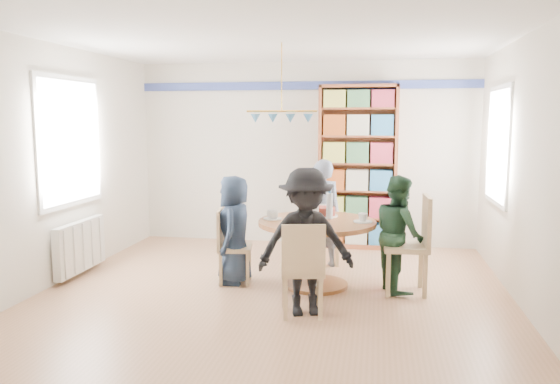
% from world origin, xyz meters
% --- Properties ---
extents(ground, '(5.00, 5.00, 0.00)m').
position_xyz_m(ground, '(0.00, 0.00, 0.00)').
color(ground, '#AC7C5B').
extents(room_shell, '(5.00, 5.00, 5.00)m').
position_xyz_m(room_shell, '(-0.26, 0.87, 1.65)').
color(room_shell, white).
rests_on(room_shell, ground).
extents(radiator, '(0.12, 1.00, 0.60)m').
position_xyz_m(radiator, '(-2.42, 0.30, 0.35)').
color(radiator, silver).
rests_on(radiator, ground).
extents(dining_table, '(1.30, 1.30, 0.75)m').
position_xyz_m(dining_table, '(0.43, 0.34, 0.56)').
color(dining_table, brown).
rests_on(dining_table, ground).
extents(chair_left, '(0.43, 0.43, 0.85)m').
position_xyz_m(chair_left, '(-0.58, 0.32, 0.47)').
color(chair_left, tan).
rests_on(chair_left, ground).
extents(chair_right, '(0.49, 0.49, 1.06)m').
position_xyz_m(chair_right, '(1.48, 0.31, 0.58)').
color(chair_right, tan).
rests_on(chair_right, ground).
extents(chair_far, '(0.50, 0.50, 0.91)m').
position_xyz_m(chair_far, '(0.37, 1.38, 0.50)').
color(chair_far, tan).
rests_on(chair_far, ground).
extents(chair_near, '(0.48, 0.48, 0.91)m').
position_xyz_m(chair_near, '(0.40, -0.64, 0.50)').
color(chair_near, tan).
rests_on(chair_near, ground).
extents(person_left, '(0.43, 0.63, 1.23)m').
position_xyz_m(person_left, '(-0.51, 0.32, 0.62)').
color(person_left, '#192538').
rests_on(person_left, ground).
extents(person_right, '(0.66, 0.74, 1.27)m').
position_xyz_m(person_right, '(1.31, 0.36, 0.63)').
color(person_right, '#1A3522').
rests_on(person_right, ground).
extents(person_far, '(0.58, 0.48, 1.37)m').
position_xyz_m(person_far, '(0.39, 1.19, 0.68)').
color(person_far, gray).
rests_on(person_far, ground).
extents(person_near, '(1.03, 0.77, 1.41)m').
position_xyz_m(person_near, '(0.42, -0.54, 0.71)').
color(person_near, black).
rests_on(person_near, ground).
extents(bookshelf, '(1.12, 0.34, 2.35)m').
position_xyz_m(bookshelf, '(0.79, 2.34, 1.15)').
color(bookshelf, brown).
rests_on(bookshelf, ground).
extents(tableware, '(1.21, 1.21, 0.32)m').
position_xyz_m(tableware, '(0.40, 0.37, 0.82)').
color(tableware, white).
rests_on(tableware, dining_table).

